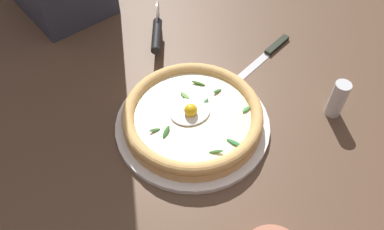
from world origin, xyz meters
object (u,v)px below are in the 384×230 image
object	(u,v)px
pizza_cutter	(157,31)
pepper_shaker	(337,99)
pizza	(192,115)
table_knife	(269,52)

from	to	relation	value
pizza_cutter	pepper_shaker	distance (m)	0.44
pizza	pizza_cutter	bearing A→B (deg)	83.33
pizza_cutter	table_knife	world-z (taller)	pizza_cutter
pizza	table_knife	distance (m)	0.29
table_knife	pizza_cutter	bearing A→B (deg)	147.26
pizza	pepper_shaker	bearing A→B (deg)	-18.33
pizza_cutter	pizza	bearing A→B (deg)	-96.67
table_knife	pepper_shaker	xyz separation A→B (m)	(0.02, -0.21, 0.04)
table_knife	pepper_shaker	distance (m)	0.22
table_knife	pepper_shaker	world-z (taller)	pepper_shaker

